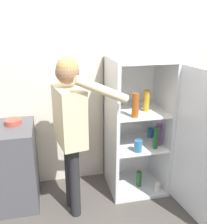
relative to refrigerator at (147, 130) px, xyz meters
name	(u,v)px	position (x,y,z in m)	size (l,w,h in m)	color
wall_back	(99,80)	(-0.47, 0.45, 0.49)	(7.00, 0.06, 2.55)	beige
refrigerator	(147,130)	(0.00, 0.00, 0.00)	(0.79, 1.26, 1.58)	silver
person	(70,119)	(-0.87, -0.18, 0.27)	(0.70, 0.54, 1.65)	#262628
counter	(7,167)	(-1.56, 0.10, -0.33)	(0.62, 0.60, 0.91)	#4C4C51
bowl	(13,122)	(-1.45, 0.18, 0.15)	(0.17, 0.17, 0.05)	#B24738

